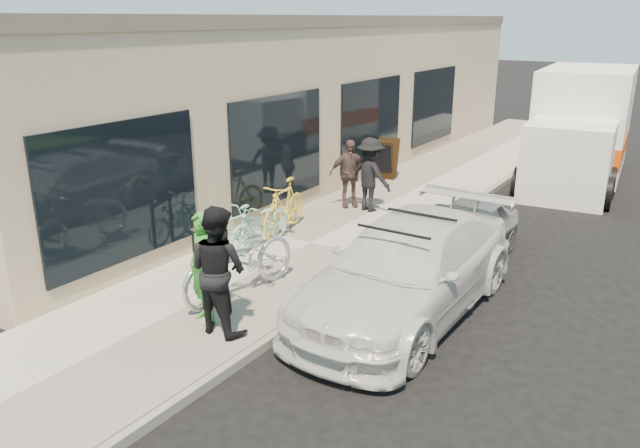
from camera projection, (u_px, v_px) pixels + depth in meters
The scene contains 17 objects.
ground at pixel (310, 345), 8.36m from camera, with size 120.00×120.00×0.00m, color black.
sidewalk at pixel (311, 246), 11.75m from camera, with size 3.00×34.00×0.15m, color #ADA99C.
curb at pixel (384, 263), 10.95m from camera, with size 0.12×34.00×0.13m, color gray.
storefront at pixel (314, 98), 16.76m from camera, with size 3.60×20.00×4.22m.
bike_rack at pixel (209, 232), 10.59m from camera, with size 0.23×0.64×0.94m.
sandwich_board at pixel (384, 159), 16.24m from camera, with size 0.72×0.73×1.03m.
sedan_white at pixel (408, 269), 9.08m from camera, with size 1.99×4.80×1.43m.
sedan_silver at pixel (465, 232), 11.09m from camera, with size 1.27×3.15×1.07m, color #9B9BA0.
moving_truck at pixel (580, 131), 16.64m from camera, with size 2.75×6.07×2.90m.
tandem_bike at pixel (241, 260), 9.34m from camera, with size 0.76×2.18×1.15m, color silver.
woman_rider at pixel (203, 268), 8.44m from camera, with size 0.58×0.38×1.59m, color green.
man_standing at pixel (218, 270), 8.19m from camera, with size 0.85×0.66×1.75m, color black.
cruiser_bike_a at pixel (237, 232), 10.93m from camera, with size 0.42×1.47×0.88m, color #93DCCA.
cruiser_bike_b at pixel (261, 223), 11.41m from camera, with size 0.59×1.68×0.88m, color #93DCCA.
cruiser_bike_c at pixel (284, 207), 12.13m from camera, with size 0.49×1.73×1.04m, color yellow.
bystander_a at pixel (370, 175), 13.43m from camera, with size 1.03×0.59×1.60m, color black.
bystander_b at pixel (349, 174), 13.74m from camera, with size 0.88×0.37×1.51m, color #4E3C38.
Camera 1 is at (4.17, -6.14, 4.17)m, focal length 35.00 mm.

